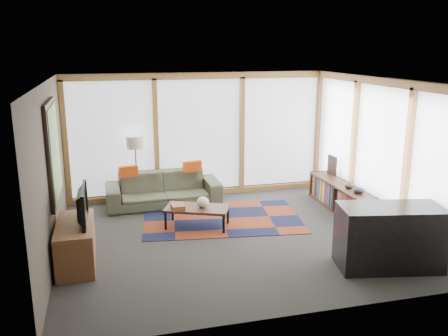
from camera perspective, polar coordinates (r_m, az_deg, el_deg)
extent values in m
plane|color=#2C2C2A|center=(8.04, 0.72, -8.31)|extent=(5.50, 5.50, 0.00)
cube|color=#443D32|center=(7.43, -20.20, -0.55)|extent=(0.04, 5.00, 2.60)
cube|color=#443D32|center=(5.36, 7.76, -5.38)|extent=(5.50, 0.04, 2.60)
cube|color=silver|center=(7.44, 0.78, 10.51)|extent=(5.50, 5.00, 0.04)
cube|color=white|center=(9.99, -2.96, 3.97)|extent=(5.30, 0.02, 2.35)
cube|color=white|center=(8.73, 18.26, 1.74)|extent=(0.02, 4.80, 2.35)
cube|color=black|center=(7.66, -19.89, 1.83)|extent=(0.05, 1.35, 1.55)
cube|color=yellow|center=(7.66, -19.67, 1.84)|extent=(0.02, 1.20, 1.40)
cube|color=maroon|center=(8.85, -0.25, -6.10)|extent=(3.08, 2.19, 0.01)
imported|color=#3B402F|center=(9.58, -7.29, -2.56)|extent=(2.26, 0.91, 0.66)
cube|color=#B73C0D|center=(9.38, -11.42, -0.38)|extent=(0.38, 0.19, 0.20)
cube|color=#B73C0D|center=(9.59, -3.84, 0.23)|extent=(0.39, 0.19, 0.21)
cube|color=brown|center=(8.27, -5.58, -4.67)|extent=(0.23, 0.28, 0.09)
ellipsoid|color=silver|center=(8.33, -2.58, -4.11)|extent=(0.23, 0.23, 0.19)
ellipsoid|color=black|center=(8.88, 15.93, -2.61)|extent=(0.25, 0.25, 0.11)
ellipsoid|color=black|center=(9.15, 14.82, -2.10)|extent=(0.18, 0.18, 0.09)
cube|color=black|center=(10.02, 12.88, 0.34)|extent=(0.06, 0.30, 0.39)
cube|color=brown|center=(7.33, -17.38, -8.67)|extent=(0.52, 1.25, 0.63)
imported|color=black|center=(7.16, -17.18, -4.30)|extent=(0.13, 0.91, 0.52)
cube|color=black|center=(7.25, 19.27, -7.86)|extent=(1.55, 0.94, 0.91)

